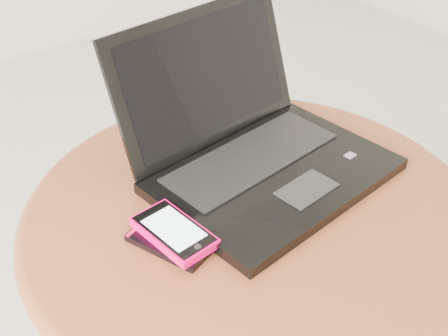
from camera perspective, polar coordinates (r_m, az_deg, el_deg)
table at (r=0.98m, az=2.61°, el=-9.04°), size 0.70×0.70×0.56m
laptop at (r=0.95m, az=2.86°, el=2.10°), size 0.40×0.38×0.23m
phone_black at (r=0.83m, az=-5.12°, el=-6.99°), size 0.10×0.13×0.01m
phone_pink at (r=0.83m, az=-4.81°, el=-6.12°), size 0.08×0.13×0.01m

